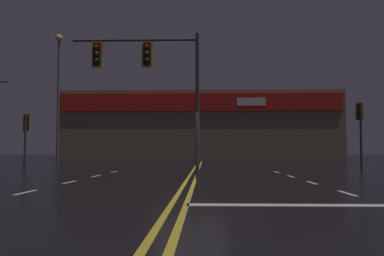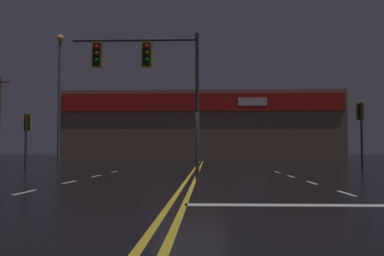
# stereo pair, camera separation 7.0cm
# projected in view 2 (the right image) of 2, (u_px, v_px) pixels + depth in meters

# --- Properties ---
(ground_plane) EXTENTS (200.00, 200.00, 0.00)m
(ground_plane) POSITION_uv_depth(u_px,v_px,m) (189.00, 183.00, 14.59)
(ground_plane) COLOR black
(road_markings) EXTENTS (12.34, 60.00, 0.01)m
(road_markings) POSITION_uv_depth(u_px,v_px,m) (210.00, 185.00, 13.58)
(road_markings) COLOR gold
(road_markings) RESTS_ON ground
(traffic_signal_median) EXTENTS (4.78, 0.36, 5.49)m
(traffic_signal_median) POSITION_uv_depth(u_px,v_px,m) (146.00, 68.00, 15.97)
(traffic_signal_median) COLOR #38383D
(traffic_signal_median) RESTS_ON ground
(traffic_signal_corner_northwest) EXTENTS (0.42, 0.36, 3.19)m
(traffic_signal_corner_northwest) POSITION_uv_depth(u_px,v_px,m) (27.00, 129.00, 24.22)
(traffic_signal_corner_northwest) COLOR #38383D
(traffic_signal_corner_northwest) RESTS_ON ground
(traffic_signal_corner_northeast) EXTENTS (0.42, 0.36, 3.74)m
(traffic_signal_corner_northeast) POSITION_uv_depth(u_px,v_px,m) (361.00, 120.00, 23.30)
(traffic_signal_corner_northeast) COLOR #38383D
(traffic_signal_corner_northeast) RESTS_ON ground
(streetlight_near_right) EXTENTS (0.56, 0.56, 10.12)m
(streetlight_near_right) POSITION_uv_depth(u_px,v_px,m) (59.00, 82.00, 33.03)
(streetlight_near_right) COLOR #59595E
(streetlight_near_right) RESTS_ON ground
(building_backdrop) EXTENTS (32.46, 10.23, 7.96)m
(building_backdrop) POSITION_uv_depth(u_px,v_px,m) (202.00, 127.00, 53.00)
(building_backdrop) COLOR #7A6651
(building_backdrop) RESTS_ON ground
(utility_pole_row) EXTENTS (46.66, 0.26, 12.60)m
(utility_pole_row) POSITION_uv_depth(u_px,v_px,m) (233.00, 107.00, 45.84)
(utility_pole_row) COLOR #4C3828
(utility_pole_row) RESTS_ON ground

